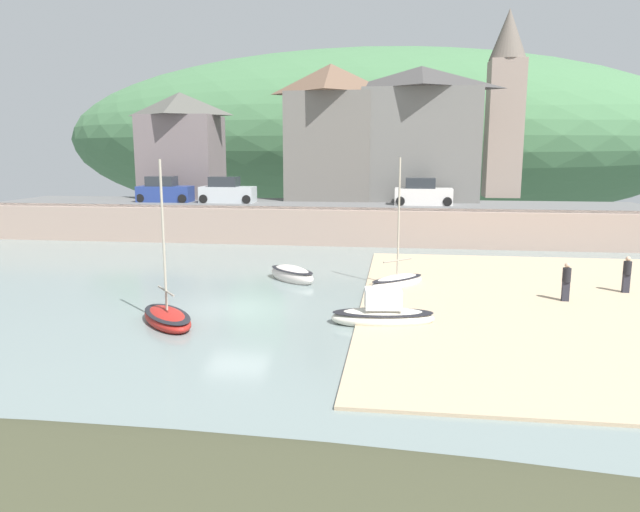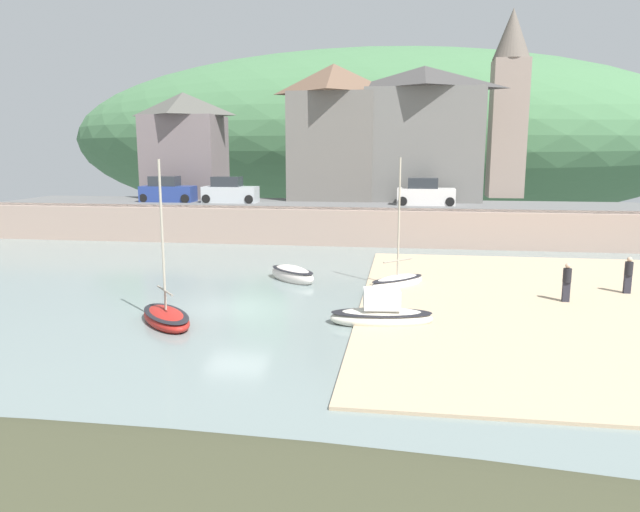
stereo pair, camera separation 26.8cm
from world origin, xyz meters
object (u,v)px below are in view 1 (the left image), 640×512
Objects in this scene: waterfront_building_right at (420,133)px; parked_car_by_wall at (227,192)px; waterfront_building_centre at (331,131)px; person_near_water at (566,280)px; person_on_slipway at (627,273)px; motorboat_with_cabin at (167,317)px; sailboat_blue_trim at (292,275)px; parked_car_end_of_row at (423,194)px; sailboat_nearest_shore at (397,281)px; church_with_spire at (505,102)px; fishing_boat_green at (383,314)px; parked_car_near_slipway at (164,191)px; waterfront_building_left at (181,144)px.

waterfront_building_right reaches higher than parked_car_by_wall.
waterfront_building_centre reaches higher than person_near_water.
waterfront_building_right is at bearing 112.30° from person_on_slipway.
motorboat_with_cabin reaches higher than parked_car_by_wall.
sailboat_blue_trim is 17.16m from parked_car_end_of_row.
sailboat_nearest_shore reaches higher than person_on_slipway.
person_on_slipway reaches higher than sailboat_blue_trim.
sailboat_nearest_shore is 1.50× the size of parked_car_by_wall.
person_on_slipway is (18.33, 6.98, 0.73)m from motorboat_with_cabin.
church_with_spire is at bearing 29.69° from waterfront_building_right.
sailboat_blue_trim is at bearing -113.04° from parked_car_end_of_row.
waterfront_building_centre is at bearing 94.51° from fishing_boat_green.
parked_car_near_slipway is 1.01× the size of parked_car_by_wall.
parked_car_end_of_row is 2.54× the size of person_on_slipway.
person_near_water is (15.28, 5.07, 0.73)m from motorboat_with_cabin.
waterfront_building_right is at bearing -150.31° from church_with_spire.
parked_car_near_slipway is 4.96m from parked_car_by_wall.
fishing_boat_green is at bearing -94.19° from waterfront_building_right.
parked_car_end_of_row is at bearing 107.88° from sailboat_blue_trim.
waterfront_building_centre is 2.55× the size of parked_car_near_slipway.
waterfront_building_right is 6.35× the size of person_near_water.
sailboat_nearest_shore is 1.00× the size of motorboat_with_cabin.
motorboat_with_cabin is 19.63m from person_on_slipway.
parked_car_near_slipway is (-12.29, -4.50, -4.58)m from waterfront_building_centre.
waterfront_building_right reaches higher than person_on_slipway.
church_with_spire is (7.02, 4.00, 2.60)m from waterfront_building_right.
parked_car_end_of_row is at bearing -128.75° from church_with_spire.
waterfront_building_centre is 2.58× the size of parked_car_by_wall.
sailboat_blue_trim is at bearing 167.34° from person_near_water.
motorboat_with_cabin is at bearing -70.98° from sailboat_blue_trim.
waterfront_building_right is (19.55, 0.00, 0.83)m from waterfront_building_left.
waterfront_building_right is at bearing 11.30° from parked_car_near_slipway.
fishing_boat_green is at bearing -53.70° from parked_car_near_slipway.
sailboat_nearest_shore is 1.57× the size of fishing_boat_green.
parked_car_by_wall is at bearing 144.59° from person_on_slipway.
parked_car_near_slipway reaches higher than person_on_slipway.
waterfront_building_left is 30.15m from motorboat_with_cabin.
parked_car_by_wall reaches higher than sailboat_blue_trim.
parked_car_end_of_row is at bearing -87.55° from waterfront_building_right.
sailboat_blue_trim is at bearing 126.84° from sailboat_nearest_shore.
waterfront_building_right reaches higher than sailboat_nearest_shore.
sailboat_nearest_shore is at bearing -74.92° from waterfront_building_centre.
waterfront_building_centre is 21.36m from sailboat_blue_trim.
sailboat_nearest_shore is 1.48× the size of parked_car_near_slipway.
parked_car_by_wall reaches higher than person_on_slipway.
person_on_slipway is 3.59m from person_near_water.
waterfront_building_centre is 28.91m from motorboat_with_cabin.
person_on_slipway is (1.51, -24.80, -9.22)m from church_with_spire.
sailboat_blue_trim is (-13.59, -24.00, -9.91)m from church_with_spire.
person_on_slipway is (10.00, -0.05, 0.69)m from sailboat_nearest_shore.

